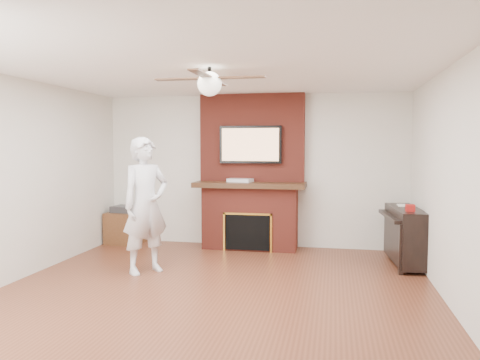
% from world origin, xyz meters
% --- Properties ---
extents(room_shell, '(5.36, 5.86, 2.86)m').
position_xyz_m(room_shell, '(0.00, 0.00, 1.25)').
color(room_shell, '#552919').
rests_on(room_shell, ground).
extents(fireplace, '(1.78, 0.64, 2.50)m').
position_xyz_m(fireplace, '(0.00, 2.55, 1.00)').
color(fireplace, maroon).
rests_on(fireplace, ground).
extents(tv, '(1.00, 0.08, 0.60)m').
position_xyz_m(tv, '(0.00, 2.50, 1.68)').
color(tv, black).
rests_on(tv, fireplace).
extents(ceiling_fan, '(1.21, 1.21, 0.31)m').
position_xyz_m(ceiling_fan, '(-0.00, 0.00, 2.33)').
color(ceiling_fan, black).
rests_on(ceiling_fan, room_shell).
extents(person, '(0.74, 0.78, 1.77)m').
position_xyz_m(person, '(-1.08, 0.80, 0.89)').
color(person, silver).
rests_on(person, ground).
extents(side_table, '(0.61, 0.61, 0.64)m').
position_xyz_m(side_table, '(-2.16, 2.48, 0.29)').
color(side_table, '#502D17').
rests_on(side_table, ground).
extents(piano, '(0.55, 1.24, 0.89)m').
position_xyz_m(piano, '(2.31, 1.89, 0.43)').
color(piano, black).
rests_on(piano, ground).
extents(cable_box, '(0.42, 0.30, 0.06)m').
position_xyz_m(cable_box, '(-0.16, 2.45, 1.11)').
color(cable_box, silver).
rests_on(cable_box, fireplace).
extents(candle_orange, '(0.07, 0.07, 0.11)m').
position_xyz_m(candle_orange, '(-0.16, 2.33, 0.06)').
color(candle_orange, orange).
rests_on(candle_orange, ground).
extents(candle_green, '(0.08, 0.08, 0.09)m').
position_xyz_m(candle_green, '(-0.04, 2.35, 0.04)').
color(candle_green, '#3B7930').
rests_on(candle_green, ground).
extents(candle_cream, '(0.08, 0.08, 0.11)m').
position_xyz_m(candle_cream, '(0.16, 2.30, 0.05)').
color(candle_cream, beige).
rests_on(candle_cream, ground).
extents(candle_blue, '(0.06, 0.06, 0.07)m').
position_xyz_m(candle_blue, '(0.27, 2.32, 0.04)').
color(candle_blue, '#2D6589').
rests_on(candle_blue, ground).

